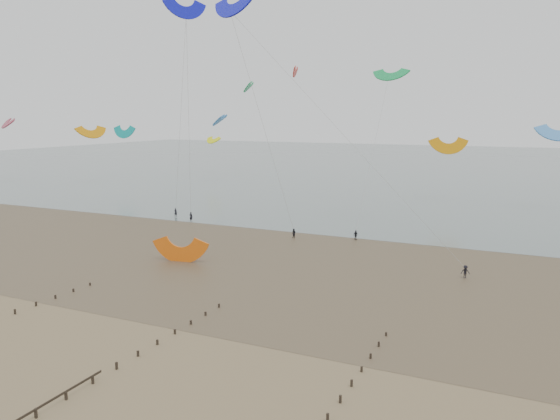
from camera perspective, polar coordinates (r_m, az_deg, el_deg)
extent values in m
plane|color=brown|center=(52.57, -17.25, -13.15)|extent=(500.00, 500.00, 0.00)
plane|color=#475654|center=(238.61, 16.89, 4.59)|extent=(500.00, 500.00, 0.00)
plane|color=#473A28|center=(80.43, -0.30, -4.65)|extent=(500.00, 500.00, 0.00)
ellipsoid|color=slate|center=(79.53, -16.30, -5.22)|extent=(23.60, 14.36, 0.01)
ellipsoid|color=slate|center=(79.04, 8.56, -5.02)|extent=(33.64, 18.32, 0.01)
ellipsoid|color=slate|center=(107.02, -18.86, -1.53)|extent=(26.95, 14.22, 0.01)
cube|color=black|center=(63.14, -25.96, -9.56)|extent=(0.16, 0.16, 0.57)
cube|color=black|center=(64.72, -24.14, -8.97)|extent=(0.16, 0.16, 0.54)
cube|color=black|center=(66.36, -22.42, -8.41)|extent=(0.16, 0.16, 0.51)
cube|color=black|center=(68.07, -20.78, -7.86)|extent=(0.16, 0.16, 0.48)
cube|color=black|center=(69.83, -19.23, -7.33)|extent=(0.16, 0.16, 0.45)
cube|color=black|center=(42.55, -24.15, -18.86)|extent=(0.16, 0.16, 0.71)
cube|color=black|center=(44.08, -21.46, -17.65)|extent=(0.16, 0.16, 0.68)
cube|color=black|center=(45.71, -18.98, -16.48)|extent=(0.16, 0.16, 0.65)
cube|color=black|center=(47.43, -16.71, -15.37)|extent=(0.16, 0.16, 0.62)
cube|color=black|center=(49.23, -14.62, -14.32)|extent=(0.16, 0.16, 0.59)
cube|color=black|center=(51.10, -12.70, -13.33)|extent=(0.16, 0.16, 0.57)
cube|color=black|center=(53.04, -10.93, -12.40)|extent=(0.16, 0.16, 0.54)
cube|color=black|center=(55.03, -9.30, -11.53)|extent=(0.16, 0.16, 0.51)
cube|color=black|center=(57.08, -7.79, -10.71)|extent=(0.16, 0.16, 0.48)
cube|color=black|center=(59.17, -6.39, -9.94)|extent=(0.16, 0.16, 0.45)
cube|color=black|center=(39.01, 5.00, -20.83)|extent=(0.16, 0.16, 0.62)
cube|color=black|center=(41.18, 6.32, -19.10)|extent=(0.16, 0.16, 0.59)
cube|color=black|center=(43.40, 7.49, -17.54)|extent=(0.16, 0.16, 0.57)
cube|color=black|center=(45.67, 8.53, -16.13)|extent=(0.16, 0.16, 0.54)
cube|color=black|center=(47.97, 9.45, -14.85)|extent=(0.16, 0.16, 0.51)
cube|color=black|center=(50.31, 10.28, -13.68)|extent=(0.16, 0.16, 0.48)
cube|color=black|center=(52.67, 11.03, -12.62)|extent=(0.16, 0.16, 0.45)
imported|color=black|center=(106.29, -9.28, -0.70)|extent=(0.68, 0.45, 1.86)
imported|color=black|center=(112.12, -10.85, -0.24)|extent=(0.70, 0.54, 1.70)
imported|color=black|center=(90.26, 7.91, -2.61)|extent=(0.85, 1.02, 1.62)
imported|color=black|center=(72.50, 18.79, -6.13)|extent=(1.23, 0.92, 1.68)
imported|color=black|center=(90.81, 1.45, -2.46)|extent=(0.91, 0.80, 1.58)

